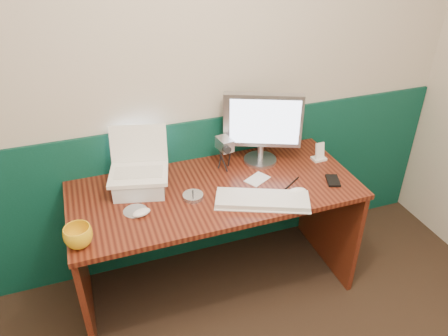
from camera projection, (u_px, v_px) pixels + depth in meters
name	position (u px, v px, depth m)	size (l,w,h in m)	color
back_wall	(184.00, 81.00, 2.44)	(3.50, 0.04, 2.50)	beige
wainscot	(190.00, 192.00, 2.83)	(3.48, 0.02, 1.00)	#083529
desk	(216.00, 240.00, 2.62)	(1.60, 0.70, 0.75)	#360F09
laptop_riser	(140.00, 183.00, 2.38)	(0.27, 0.23, 0.09)	silver
laptop	(136.00, 155.00, 2.29)	(0.31, 0.24, 0.26)	white
monitor	(262.00, 128.00, 2.56)	(0.46, 0.13, 0.46)	#A6A6AA
keyboard	(262.00, 200.00, 2.30)	(0.49, 0.16, 0.03)	white
mouse_right	(297.00, 192.00, 2.36)	(0.12, 0.07, 0.04)	white
mouse_left	(141.00, 213.00, 2.21)	(0.10, 0.06, 0.03)	white
mug	(78.00, 236.00, 2.00)	(0.13, 0.13, 0.10)	gold
camcorder	(225.00, 153.00, 2.55)	(0.10, 0.14, 0.21)	#B3B4B8
cd_spindle	(193.00, 196.00, 2.34)	(0.11, 0.11, 0.02)	silver
cd_loose_a	(135.00, 211.00, 2.25)	(0.13, 0.13, 0.00)	silver
pen	(292.00, 183.00, 2.46)	(0.01, 0.01, 0.15)	black
papers	(257.00, 179.00, 2.50)	(0.14, 0.09, 0.00)	silver
dock	(319.00, 159.00, 2.69)	(0.08, 0.06, 0.02)	white
music_player	(320.00, 150.00, 2.66)	(0.06, 0.01, 0.10)	white
pda	(333.00, 181.00, 2.48)	(0.07, 0.12, 0.01)	black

